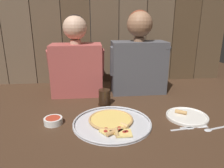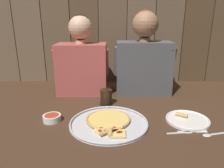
# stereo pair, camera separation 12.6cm
# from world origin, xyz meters

# --- Properties ---
(ground_plane) EXTENTS (3.20, 3.20, 0.00)m
(ground_plane) POSITION_xyz_m (0.00, 0.00, 0.00)
(ground_plane) COLOR #422B1C
(pizza_tray) EXTENTS (0.43, 0.43, 0.03)m
(pizza_tray) POSITION_xyz_m (-0.02, -0.06, 0.01)
(pizza_tray) COLOR silver
(pizza_tray) RESTS_ON ground
(dinner_plate) EXTENTS (0.24, 0.24, 0.03)m
(dinner_plate) POSITION_xyz_m (0.42, -0.03, 0.01)
(dinner_plate) COLOR white
(dinner_plate) RESTS_ON ground
(drinking_glass) EXTENTS (0.09, 0.09, 0.10)m
(drinking_glass) POSITION_xyz_m (-0.04, 0.22, 0.05)
(drinking_glass) COLOR black
(drinking_glass) RESTS_ON ground
(dipping_bowl) EXTENTS (0.10, 0.10, 0.04)m
(dipping_bowl) POSITION_xyz_m (-0.35, -0.03, 0.02)
(dipping_bowl) COLOR white
(dipping_bowl) RESTS_ON ground
(table_fork) EXTENTS (0.13, 0.03, 0.01)m
(table_fork) POSITION_xyz_m (0.34, -0.16, 0.00)
(table_fork) COLOR silver
(table_fork) RESTS_ON ground
(table_knife) EXTENTS (0.16, 0.02, 0.01)m
(table_knife) POSITION_xyz_m (0.41, -0.15, 0.00)
(table_knife) COLOR silver
(table_knife) RESTS_ON ground
(table_spoon) EXTENTS (0.14, 0.05, 0.01)m
(table_spoon) POSITION_xyz_m (0.49, -0.18, 0.00)
(table_spoon) COLOR silver
(table_spoon) RESTS_ON ground
(diner_left) EXTENTS (0.41, 0.23, 0.59)m
(diner_left) POSITION_xyz_m (-0.23, 0.46, 0.26)
(diner_left) COLOR #AD4C47
(diner_left) RESTS_ON ground
(diner_right) EXTENTS (0.44, 0.21, 0.62)m
(diner_right) POSITION_xyz_m (0.23, 0.46, 0.28)
(diner_right) COLOR #4C4C51
(diner_right) RESTS_ON ground
(wooden_backdrop_wall) EXTENTS (2.19, 0.03, 1.30)m
(wooden_backdrop_wall) POSITION_xyz_m (0.00, 0.78, 0.65)
(wooden_backdrop_wall) COLOR brown
(wooden_backdrop_wall) RESTS_ON ground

